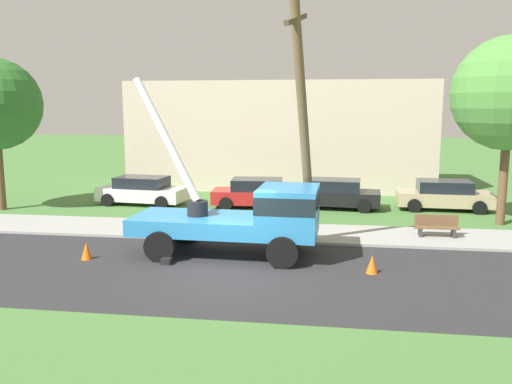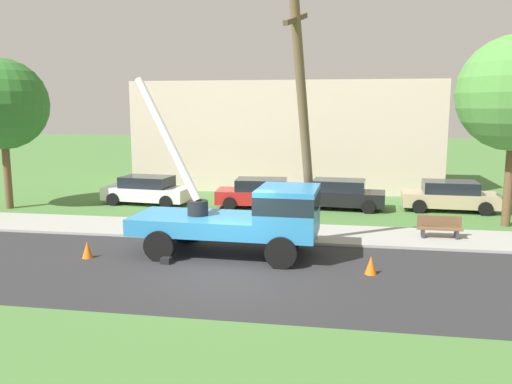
% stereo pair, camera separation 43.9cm
% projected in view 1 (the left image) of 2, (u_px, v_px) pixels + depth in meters
% --- Properties ---
extents(ground_plane, '(120.00, 120.00, 0.00)m').
position_uv_depth(ground_plane, '(274.00, 202.00, 27.49)').
color(ground_plane, '#477538').
extents(road_asphalt, '(80.00, 7.10, 0.01)m').
position_uv_depth(road_asphalt, '(230.00, 272.00, 15.77)').
color(road_asphalt, '#2B2B2D').
rests_on(road_asphalt, ground).
extents(sidewalk_strip, '(80.00, 3.04, 0.10)m').
position_uv_depth(sidewalk_strip, '(254.00, 232.00, 20.72)').
color(sidewalk_strip, '#9E9E99').
rests_on(sidewalk_strip, ground).
extents(utility_truck, '(6.76, 3.21, 5.98)m').
position_uv_depth(utility_truck, '(250.00, 214.00, 17.39)').
color(utility_truck, '#2D84C6').
rests_on(utility_truck, ground).
extents(leaning_utility_pole, '(1.06, 3.10, 8.76)m').
position_uv_depth(leaning_utility_pole, '(303.00, 120.00, 17.64)').
color(leaning_utility_pole, brown).
rests_on(leaning_utility_pole, ground).
extents(traffic_cone_ahead, '(0.36, 0.36, 0.56)m').
position_uv_depth(traffic_cone_ahead, '(372.00, 264.00, 15.66)').
color(traffic_cone_ahead, orange).
rests_on(traffic_cone_ahead, ground).
extents(traffic_cone_behind, '(0.36, 0.36, 0.56)m').
position_uv_depth(traffic_cone_behind, '(87.00, 251.00, 17.11)').
color(traffic_cone_behind, orange).
rests_on(traffic_cone_behind, ground).
extents(parked_sedan_white, '(4.56, 2.30, 1.42)m').
position_uv_depth(parked_sedan_white, '(142.00, 191.00, 26.64)').
color(parked_sedan_white, silver).
rests_on(parked_sedan_white, ground).
extents(parked_sedan_red, '(4.51, 2.21, 1.42)m').
position_uv_depth(parked_sedan_red, '(257.00, 193.00, 25.87)').
color(parked_sedan_red, '#B21E1E').
rests_on(parked_sedan_red, ground).
extents(parked_sedan_black, '(4.52, 2.22, 1.42)m').
position_uv_depth(parked_sedan_black, '(334.00, 194.00, 25.64)').
color(parked_sedan_black, black).
rests_on(parked_sedan_black, ground).
extents(parked_sedan_tan, '(4.46, 2.13, 1.42)m').
position_uv_depth(parked_sedan_tan, '(444.00, 195.00, 25.26)').
color(parked_sedan_tan, tan).
rests_on(parked_sedan_tan, ground).
extents(park_bench, '(1.60, 0.45, 0.90)m').
position_uv_depth(park_bench, '(437.00, 227.00, 19.73)').
color(park_bench, brown).
rests_on(park_bench, ground).
extents(roadside_tree_near, '(4.67, 4.67, 7.80)m').
position_uv_depth(roadside_tree_near, '(510.00, 94.00, 21.31)').
color(roadside_tree_near, brown).
rests_on(roadside_tree_near, ground).
extents(lowrise_building_backdrop, '(18.00, 6.00, 6.40)m').
position_uv_depth(lowrise_building_backdrop, '(281.00, 135.00, 32.56)').
color(lowrise_building_backdrop, beige).
rests_on(lowrise_building_backdrop, ground).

